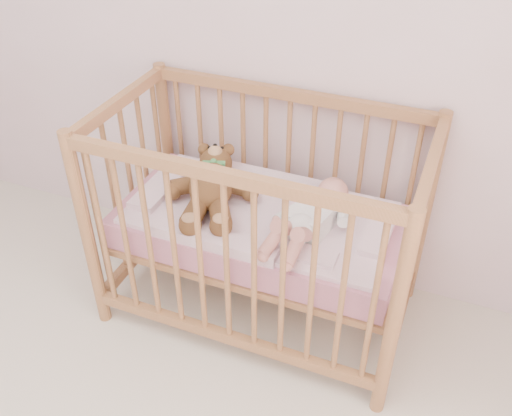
% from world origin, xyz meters
% --- Properties ---
extents(crib, '(1.36, 0.76, 1.00)m').
position_xyz_m(crib, '(0.39, 1.60, 0.50)').
color(crib, '#B4764C').
rests_on(crib, floor).
extents(mattress, '(1.22, 0.62, 0.13)m').
position_xyz_m(mattress, '(0.39, 1.60, 0.49)').
color(mattress, '#C57A93').
rests_on(mattress, crib).
extents(blanket, '(1.10, 0.58, 0.06)m').
position_xyz_m(blanket, '(0.39, 1.60, 0.56)').
color(blanket, '#D290AB').
rests_on(blanket, mattress).
extents(baby, '(0.40, 0.64, 0.14)m').
position_xyz_m(baby, '(0.62, 1.58, 0.64)').
color(baby, white).
rests_on(baby, blanket).
extents(teddy_bear, '(0.60, 0.71, 0.17)m').
position_xyz_m(teddy_bear, '(0.17, 1.58, 0.65)').
color(teddy_bear, brown).
rests_on(teddy_bear, blanket).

